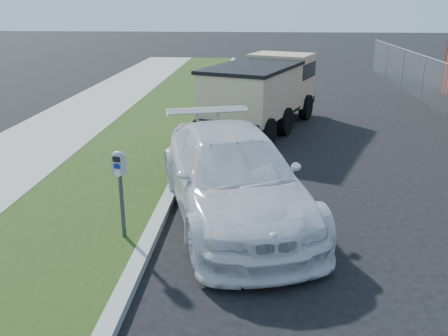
{
  "coord_description": "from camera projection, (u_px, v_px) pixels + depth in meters",
  "views": [
    {
      "loc": [
        -0.8,
        -7.25,
        3.91
      ],
      "look_at": [
        -1.4,
        1.0,
        1.0
      ],
      "focal_mm": 38.0,
      "sensor_mm": 36.0,
      "label": 1
    }
  ],
  "objects": [
    {
      "name": "dump_truck",
      "position": [
        263.0,
        89.0,
        15.3
      ],
      "size": [
        3.92,
        5.97,
        2.2
      ],
      "rotation": [
        0.0,
        0.0,
        -0.37
      ],
      "color": "black",
      "rests_on": "ground"
    },
    {
      "name": "parking_meter",
      "position": [
        120.0,
        176.0,
        7.72
      ],
      "size": [
        0.23,
        0.18,
        1.51
      ],
      "rotation": [
        0.0,
        0.0,
        -0.23
      ],
      "color": "#3F4247",
      "rests_on": "ground"
    },
    {
      "name": "white_wagon",
      "position": [
        233.0,
        174.0,
        9.02
      ],
      "size": [
        3.75,
        5.97,
        1.61
      ],
      "primitive_type": "imported",
      "rotation": [
        0.0,
        0.0,
        0.29
      ],
      "color": "silver",
      "rests_on": "ground"
    },
    {
      "name": "streetside",
      "position": [
        37.0,
        189.0,
        10.31
      ],
      "size": [
        6.12,
        50.0,
        0.15
      ],
      "color": "gray",
      "rests_on": "ground"
    },
    {
      "name": "ground",
      "position": [
        302.0,
        245.0,
        8.07
      ],
      "size": [
        120.0,
        120.0,
        0.0
      ],
      "primitive_type": "plane",
      "color": "black",
      "rests_on": "ground"
    }
  ]
}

